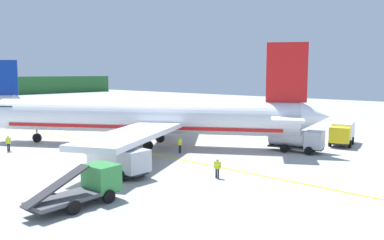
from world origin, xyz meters
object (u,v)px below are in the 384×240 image
at_px(service_truck_catering, 117,156).
at_px(crew_marshaller, 8,142).
at_px(service_truck_baggage, 89,185).
at_px(airliner_foreground, 146,118).
at_px(service_truck_pushback, 297,139).
at_px(crew_supervisor, 86,144).
at_px(crew_loader_right, 217,167).
at_px(crew_loader_left, 180,143).
at_px(service_truck_fuel, 342,133).

height_order(service_truck_catering, crew_marshaller, service_truck_catering).
bearing_deg(crew_marshaller, service_truck_baggage, -100.69).
height_order(airliner_foreground, service_truck_pushback, airliner_foreground).
relative_size(airliner_foreground, crew_supervisor, 21.36).
bearing_deg(airliner_foreground, service_truck_catering, -142.84).
bearing_deg(airliner_foreground, crew_loader_right, -111.18).
distance_m(crew_marshaller, crew_loader_left, 18.97).
xyz_separation_m(airliner_foreground, crew_loader_left, (-0.46, -5.82, -2.33)).
bearing_deg(crew_supervisor, service_truck_catering, -109.02).
distance_m(service_truck_fuel, crew_supervisor, 29.90).
relative_size(crew_loader_left, crew_supervisor, 1.02).
height_order(service_truck_fuel, service_truck_catering, service_truck_catering).
distance_m(service_truck_fuel, service_truck_baggage, 32.75).
xyz_separation_m(service_truck_catering, crew_supervisor, (3.32, 9.64, -0.58)).
bearing_deg(crew_loader_right, crew_loader_left, 59.83).
bearing_deg(service_truck_pushback, crew_loader_left, 134.47).
distance_m(airliner_foreground, crew_marshaller, 15.42).
bearing_deg(service_truck_catering, service_truck_baggage, -142.64).
distance_m(crew_marshaller, crew_loader_right, 24.93).
bearing_deg(service_truck_baggage, crew_marshaller, 79.31).
distance_m(service_truck_catering, crew_loader_left, 10.33).
bearing_deg(crew_loader_left, service_truck_baggage, -157.45).
bearing_deg(service_truck_fuel, service_truck_baggage, 171.83).
bearing_deg(crew_loader_left, airliner_foreground, 85.45).
relative_size(crew_loader_left, crew_loader_right, 1.12).
height_order(crew_loader_left, crew_loader_right, crew_loader_left).
distance_m(service_truck_baggage, crew_marshaller, 21.81).
height_order(airliner_foreground, crew_loader_left, airliner_foreground).
bearing_deg(service_truck_baggage, crew_loader_right, -14.21).
relative_size(service_truck_baggage, crew_supervisor, 3.75).
height_order(service_truck_catering, crew_loader_left, service_truck_catering).
bearing_deg(service_truck_fuel, crew_supervisor, 141.29).
bearing_deg(service_truck_fuel, service_truck_catering, 161.23).
height_order(service_truck_baggage, crew_marshaller, service_truck_baggage).
bearing_deg(service_truck_catering, service_truck_pushback, -20.09).
xyz_separation_m(service_truck_baggage, service_truck_catering, (5.76, 4.40, 0.44)).
height_order(service_truck_pushback, crew_loader_left, service_truck_pushback).
relative_size(service_truck_fuel, service_truck_pushback, 1.00).
bearing_deg(crew_loader_left, service_truck_pushback, -45.53).
bearing_deg(airliner_foreground, service_truck_pushback, -60.35).
distance_m(airliner_foreground, service_truck_fuel, 23.53).
distance_m(airliner_foreground, service_truck_baggage, 20.60).
relative_size(service_truck_baggage, crew_loader_left, 3.67).
bearing_deg(airliner_foreground, crew_marshaller, 143.61).
bearing_deg(service_truck_baggage, crew_loader_left, 22.55).
bearing_deg(service_truck_catering, crew_marshaller, 95.76).
distance_m(crew_loader_left, crew_loader_right, 10.68).
distance_m(service_truck_pushback, crew_supervisor, 22.89).
bearing_deg(service_truck_fuel, service_truck_pushback, 164.63).
xyz_separation_m(service_truck_pushback, crew_loader_left, (-8.98, 9.15, -0.33)).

